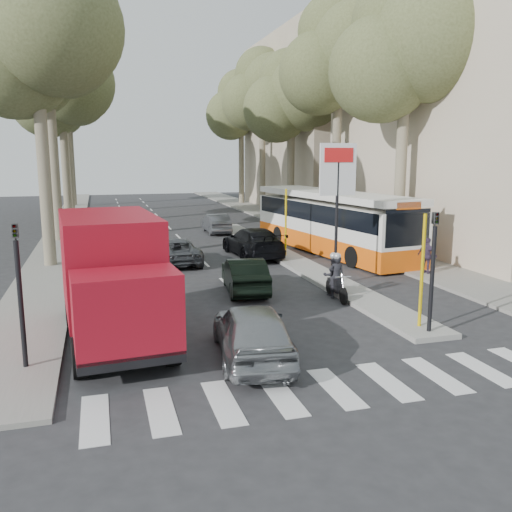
{
  "coord_description": "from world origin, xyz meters",
  "views": [
    {
      "loc": [
        -5.71,
        -14.44,
        5.15
      ],
      "look_at": [
        -0.4,
        3.8,
        1.6
      ],
      "focal_mm": 38.0,
      "sensor_mm": 36.0,
      "label": 1
    }
  ],
  "objects_px": {
    "dark_hatchback": "(245,275)",
    "silver_hatchback": "(252,331)",
    "motorcycle": "(335,277)",
    "city_bus": "(331,220)",
    "red_truck": "(113,276)"
  },
  "relations": [
    {
      "from": "dark_hatchback",
      "to": "red_truck",
      "type": "xyz_separation_m",
      "value": [
        -4.94,
        -4.29,
        1.19
      ]
    },
    {
      "from": "city_bus",
      "to": "motorcycle",
      "type": "xyz_separation_m",
      "value": [
        -3.79,
        -8.85,
        -0.95
      ]
    },
    {
      "from": "red_truck",
      "to": "motorcycle",
      "type": "xyz_separation_m",
      "value": [
        7.85,
        2.51,
        -1.07
      ]
    },
    {
      "from": "city_bus",
      "to": "motorcycle",
      "type": "relative_size",
      "value": 6.28
    },
    {
      "from": "red_truck",
      "to": "city_bus",
      "type": "bearing_deg",
      "value": 39.5
    },
    {
      "from": "motorcycle",
      "to": "city_bus",
      "type": "bearing_deg",
      "value": 70.98
    },
    {
      "from": "dark_hatchback",
      "to": "city_bus",
      "type": "xyz_separation_m",
      "value": [
        6.7,
        7.07,
        1.07
      ]
    },
    {
      "from": "silver_hatchback",
      "to": "dark_hatchback",
      "type": "xyz_separation_m",
      "value": [
        1.62,
        6.77,
        -0.09
      ]
    },
    {
      "from": "silver_hatchback",
      "to": "motorcycle",
      "type": "xyz_separation_m",
      "value": [
        4.53,
        4.98,
        0.04
      ]
    },
    {
      "from": "dark_hatchback",
      "to": "motorcycle",
      "type": "distance_m",
      "value": 3.42
    },
    {
      "from": "silver_hatchback",
      "to": "city_bus",
      "type": "relative_size",
      "value": 0.34
    },
    {
      "from": "silver_hatchback",
      "to": "motorcycle",
      "type": "distance_m",
      "value": 6.74
    },
    {
      "from": "dark_hatchback",
      "to": "silver_hatchback",
      "type": "bearing_deg",
      "value": 83.26
    },
    {
      "from": "silver_hatchback",
      "to": "dark_hatchback",
      "type": "distance_m",
      "value": 6.96
    },
    {
      "from": "red_truck",
      "to": "motorcycle",
      "type": "relative_size",
      "value": 3.34
    }
  ]
}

